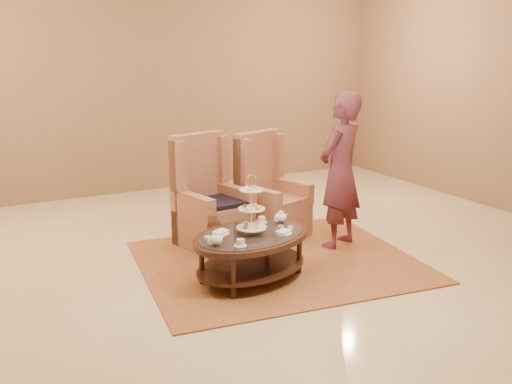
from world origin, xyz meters
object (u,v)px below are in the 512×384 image
tea_table (251,242)px  armchair_right (268,201)px  person (340,171)px  armchair_left (209,208)px

tea_table → armchair_right: bearing=38.8°
person → armchair_right: bearing=-77.9°
tea_table → armchair_left: 1.16m
person → armchair_left: bearing=-52.9°
armchair_left → tea_table: bearing=-105.5°
armchair_right → person: person is taller
tea_table → person: 1.50m
armchair_left → person: (1.31, -0.74, 0.46)m
armchair_right → person: bearing=-72.4°
tea_table → armchair_right: size_ratio=1.18×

